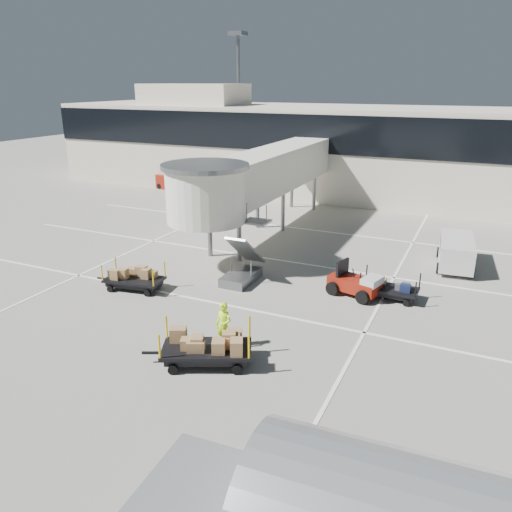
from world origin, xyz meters
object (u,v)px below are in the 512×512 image
object	(u,v)px
suitcase_cart	(389,289)
minivan	(456,249)
belt_loader	(173,183)
box_cart_far	(135,280)
baggage_tug	(356,284)
box_cart_near	(203,348)
ground_worker	(224,325)

from	to	relation	value
suitcase_cart	minivan	xyz separation A→B (m)	(2.62, 6.24, 0.53)
suitcase_cart	minivan	world-z (taller)	minivan
minivan	belt_loader	xyz separation A→B (m)	(-27.21, 11.57, -0.32)
box_cart_far	minivan	xyz separation A→B (m)	(14.73, 10.69, 0.46)
baggage_tug	box_cart_far	xyz separation A→B (m)	(-10.52, -4.05, -0.07)
box_cart_near	suitcase_cart	bearing A→B (deg)	35.58
minivan	baggage_tug	bearing A→B (deg)	-127.78
suitcase_cart	box_cart_near	distance (m)	10.59
baggage_tug	belt_loader	bearing A→B (deg)	157.05
suitcase_cart	box_cart_far	bearing A→B (deg)	-158.23
baggage_tug	box_cart_near	world-z (taller)	baggage_tug
box_cart_near	belt_loader	bearing A→B (deg)	101.01
minivan	belt_loader	distance (m)	29.57
suitcase_cart	box_cart_near	size ratio (longest dim) A/B	0.82
suitcase_cart	ground_worker	bearing A→B (deg)	-122.17
baggage_tug	suitcase_cart	xyz separation A→B (m)	(1.60, 0.40, -0.13)
ground_worker	belt_loader	xyz separation A→B (m)	(-19.43, 25.54, -0.27)
baggage_tug	ground_worker	distance (m)	8.16
baggage_tug	ground_worker	world-z (taller)	ground_worker
box_cart_near	box_cart_far	world-z (taller)	box_cart_near
suitcase_cart	belt_loader	size ratio (longest dim) A/B	0.87
baggage_tug	box_cart_near	xyz separation A→B (m)	(-3.67, -8.78, 0.04)
box_cart_near	box_cart_far	distance (m)	8.33
box_cart_near	minivan	distance (m)	17.32
ground_worker	box_cart_near	bearing A→B (deg)	-88.48
suitcase_cart	baggage_tug	bearing A→B (deg)	-164.30
box_cart_near	box_cart_far	size ratio (longest dim) A/B	1.11
ground_worker	baggage_tug	bearing A→B (deg)	69.45
baggage_tug	ground_worker	xyz separation A→B (m)	(-3.57, -7.33, 0.35)
box_cart_near	belt_loader	xyz separation A→B (m)	(-19.33, 26.99, 0.03)
ground_worker	belt_loader	bearing A→B (deg)	132.68
box_cart_near	belt_loader	size ratio (longest dim) A/B	1.05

